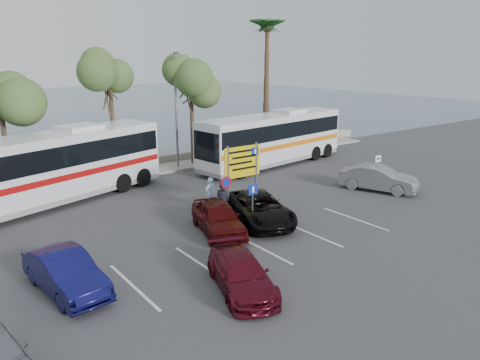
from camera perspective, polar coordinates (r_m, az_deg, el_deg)
ground at (r=21.65m, az=3.24°, el=-6.63°), size 120.00×120.00×0.00m
kerb_strip at (r=33.09m, az=-12.42°, el=0.88°), size 44.00×2.40×0.15m
seawall at (r=34.83m, az=-13.81°, el=1.89°), size 48.00×0.80×0.60m
sea at (r=76.93m, az=-26.90°, el=7.54°), size 140.00×140.00×0.00m
tree_mid at (r=31.58m, az=-15.64°, el=12.12°), size 3.20×3.20×8.00m
tree_right at (r=34.24m, az=-6.00°, el=11.95°), size 3.20×3.20×7.40m
palm_tree at (r=38.28m, az=3.34°, el=17.88°), size 4.80×4.80×11.20m
street_lamp_right at (r=33.20m, az=-7.75°, el=9.09°), size 0.45×1.15×8.01m
direction_sign at (r=23.91m, az=0.29°, el=1.61°), size 2.20×0.12×3.60m
sign_no_stop at (r=22.59m, az=-1.74°, el=-1.45°), size 0.60×0.08×2.35m
sign_parking at (r=21.62m, az=1.55°, el=-2.51°), size 0.50×0.07×2.25m
sign_taxi at (r=29.08m, az=16.39°, el=1.40°), size 0.50×0.07×2.20m
lane_markings at (r=20.27m, az=2.56°, el=-8.17°), size 12.02×4.20×0.01m
coach_bus_left at (r=27.38m, az=-22.00°, el=1.14°), size 13.50×6.69×4.13m
coach_bus_right at (r=34.66m, az=3.98°, el=4.84°), size 13.03×4.42×3.98m
car_blue at (r=17.54m, az=-20.51°, el=-10.51°), size 1.99×4.48×1.43m
car_maroon at (r=16.60m, az=0.15°, el=-11.36°), size 3.02×4.57×1.23m
car_red at (r=21.59m, az=-2.68°, el=-4.59°), size 2.90×4.64×1.47m
suv_black at (r=22.94m, az=2.31°, el=-3.44°), size 3.82×5.63×1.43m
car_silver_b at (r=29.40m, az=16.52°, el=0.20°), size 3.24×4.86×1.52m
pedestrian_near at (r=24.58m, az=-3.69°, el=-1.73°), size 0.75×0.60×1.80m
pedestrian_far at (r=24.02m, az=-2.10°, el=-2.22°), size 0.70×0.87×1.72m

